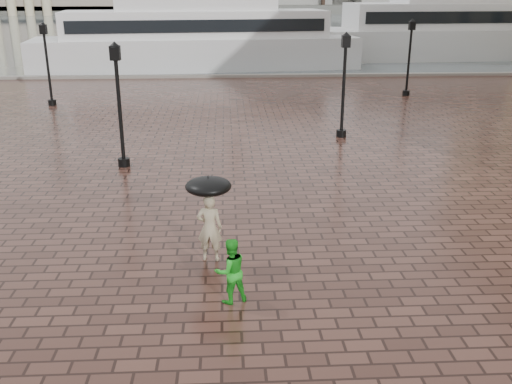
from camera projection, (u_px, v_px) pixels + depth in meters
ground at (328, 299)px, 12.30m from camera, size 300.00×300.00×0.00m
harbour_water at (237, 25)px, 98.70m from camera, size 240.00×240.00×0.00m
quay_edge at (254, 77)px, 42.35m from camera, size 80.00×0.60×0.30m
far_shore at (232, 6)px, 162.22m from camera, size 300.00×60.00×2.00m
street_lamps at (239, 74)px, 27.87m from camera, size 21.44×14.44×4.40m
adult_pedestrian at (210, 228)px, 13.78m from camera, size 0.66×0.48×1.70m
child_pedestrian at (231, 271)px, 11.97m from camera, size 0.85×0.77×1.44m
ferry_near at (197, 36)px, 45.96m from camera, size 26.42×9.23×8.48m
ferry_far at (467, 27)px, 53.00m from camera, size 28.29×8.38×9.16m
umbrella at (208, 186)px, 13.42m from camera, size 1.10×1.10×1.14m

